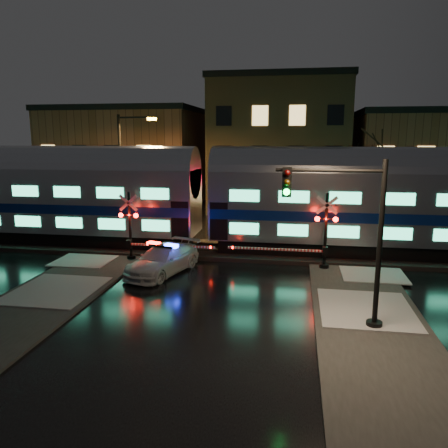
{
  "coord_description": "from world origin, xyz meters",
  "views": [
    {
      "loc": [
        3.68,
        -19.6,
        6.66
      ],
      "look_at": [
        0.02,
        2.5,
        2.2
      ],
      "focal_mm": 35.0,
      "sensor_mm": 36.0,
      "label": 1
    }
  ],
  "objects_px": {
    "police_car": "(163,260)",
    "crossing_signal_right": "(318,239)",
    "streetlight": "(124,166)",
    "traffic_light": "(352,241)",
    "crossing_signal_left": "(136,233)"
  },
  "relations": [
    {
      "from": "police_car",
      "to": "traffic_light",
      "type": "bearing_deg",
      "value": -14.29
    },
    {
      "from": "crossing_signal_right",
      "to": "traffic_light",
      "type": "distance_m",
      "value": 7.1
    },
    {
      "from": "traffic_light",
      "to": "streetlight",
      "type": "height_order",
      "value": "streetlight"
    },
    {
      "from": "police_car",
      "to": "streetlight",
      "type": "relative_size",
      "value": 0.63
    },
    {
      "from": "police_car",
      "to": "crossing_signal_right",
      "type": "relative_size",
      "value": 0.92
    },
    {
      "from": "police_car",
      "to": "crossing_signal_right",
      "type": "distance_m",
      "value": 7.86
    },
    {
      "from": "crossing_signal_left",
      "to": "traffic_light",
      "type": "distance_m",
      "value": 12.57
    },
    {
      "from": "crossing_signal_right",
      "to": "streetlight",
      "type": "bearing_deg",
      "value": 152.48
    },
    {
      "from": "crossing_signal_left",
      "to": "streetlight",
      "type": "xyz_separation_m",
      "value": [
        -3.23,
        6.7,
        3.15
      ]
    },
    {
      "from": "traffic_light",
      "to": "streetlight",
      "type": "relative_size",
      "value": 0.73
    },
    {
      "from": "crossing_signal_right",
      "to": "crossing_signal_left",
      "type": "height_order",
      "value": "crossing_signal_right"
    },
    {
      "from": "police_car",
      "to": "streetlight",
      "type": "distance_m",
      "value": 10.77
    },
    {
      "from": "police_car",
      "to": "traffic_light",
      "type": "distance_m",
      "value": 10.09
    },
    {
      "from": "crossing_signal_right",
      "to": "traffic_light",
      "type": "bearing_deg",
      "value": -83.74
    },
    {
      "from": "police_car",
      "to": "crossing_signal_right",
      "type": "height_order",
      "value": "crossing_signal_right"
    }
  ]
}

